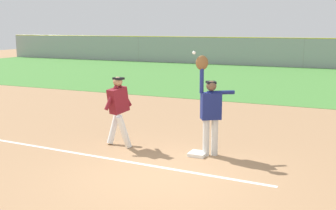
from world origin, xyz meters
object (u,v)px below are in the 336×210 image
at_px(runner, 118,106).
at_px(baseball, 194,53).
at_px(parked_car_blue, 296,55).
at_px(parked_car_red, 241,54).
at_px(first_base, 198,154).
at_px(fielder, 210,107).

xyz_separation_m(runner, baseball, (1.92, 0.04, 1.34)).
bearing_deg(parked_car_blue, baseball, -93.00).
bearing_deg(runner, parked_car_red, 116.31).
bearing_deg(parked_car_blue, parked_car_red, 176.69).
height_order(first_base, parked_car_red, parked_car_red).
bearing_deg(fielder, parked_car_blue, -29.14).
xyz_separation_m(first_base, baseball, (-0.12, -0.01, 2.30)).
xyz_separation_m(fielder, parked_car_red, (-5.68, 25.33, -0.45)).
bearing_deg(fielder, parked_car_red, -19.45).
bearing_deg(baseball, fielder, 21.21).
relative_size(fielder, runner, 1.33).
xyz_separation_m(first_base, runner, (-2.04, -0.05, 0.96)).
relative_size(first_base, parked_car_blue, 0.08).
distance_m(first_base, baseball, 2.30).
distance_m(fielder, baseball, 1.27).
bearing_deg(parked_car_red, parked_car_blue, 5.83).
bearing_deg(runner, baseball, 20.02).
bearing_deg(fielder, runner, 62.45).
relative_size(fielder, baseball, 30.81).
xyz_separation_m(first_base, parked_car_red, (-5.45, 25.45, 0.63)).
xyz_separation_m(runner, parked_car_blue, (0.96, 25.64, -0.32)).
distance_m(runner, parked_car_red, 25.73).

